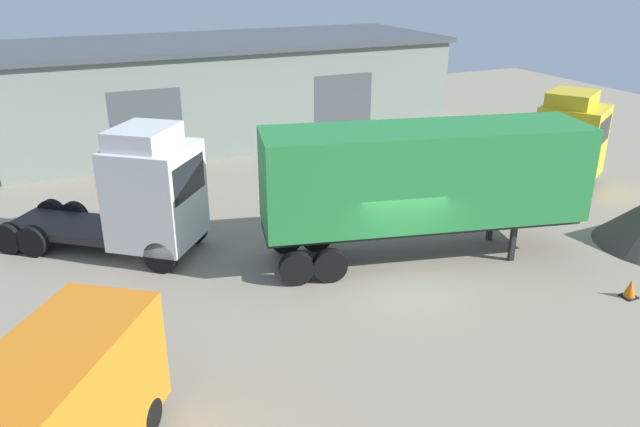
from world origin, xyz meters
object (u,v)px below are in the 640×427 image
container_trailer_green (422,178)px  tractor_unit_yellow (557,141)px  tractor_unit_white (141,196)px  traffic_cone (630,289)px

container_trailer_green → tractor_unit_yellow: container_trailer_green is taller
tractor_unit_white → container_trailer_green: container_trailer_green is taller
tractor_unit_yellow → traffic_cone: bearing=-62.4°
tractor_unit_white → traffic_cone: (11.91, -8.57, -1.73)m
tractor_unit_white → traffic_cone: size_ratio=12.11×
tractor_unit_white → tractor_unit_yellow: bearing=38.2°
tractor_unit_yellow → traffic_cone: 10.00m
container_trailer_green → traffic_cone: (4.04, -4.70, -2.42)m
container_trailer_green → traffic_cone: container_trailer_green is taller
tractor_unit_white → tractor_unit_yellow: (17.01, -0.12, -0.12)m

